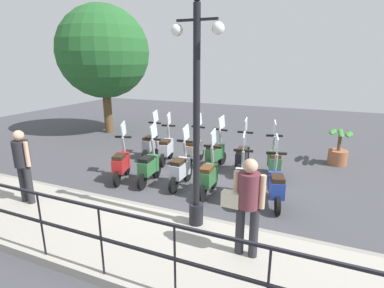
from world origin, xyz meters
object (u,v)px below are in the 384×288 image
at_px(scooter_near_1, 241,182).
at_px(lamp_post_near, 196,134).
at_px(scooter_far_5, 151,144).
at_px(scooter_near_0, 276,185).
at_px(potted_palm, 338,151).
at_px(scooter_far_4, 166,148).
at_px(scooter_far_0, 274,161).
at_px(scooter_far_2, 216,153).
at_px(scooter_near_5, 121,163).
at_px(scooter_near_2, 208,176).
at_px(pedestrian_with_bag, 247,200).
at_px(scooter_far_3, 194,149).
at_px(scooter_near_3, 181,169).
at_px(scooter_far_1, 242,157).
at_px(scooter_near_4, 149,166).
at_px(tree_large, 103,52).
at_px(pedestrian_distant, 22,161).

bearing_deg(scooter_near_1, lamp_post_near, 152.28).
bearing_deg(scooter_far_5, scooter_near_0, -115.55).
xyz_separation_m(potted_palm, scooter_far_4, (-1.91, 4.93, 0.04)).
xyz_separation_m(potted_palm, scooter_far_0, (-1.93, 1.65, 0.04)).
height_order(scooter_near_0, scooter_far_2, same).
distance_m(scooter_near_5, scooter_far_0, 4.09).
bearing_deg(scooter_far_2, scooter_far_4, 104.21).
relative_size(scooter_near_5, scooter_far_4, 1.00).
height_order(scooter_near_2, scooter_far_2, same).
bearing_deg(lamp_post_near, scooter_near_1, -17.26).
bearing_deg(potted_palm, scooter_near_5, 124.38).
bearing_deg(scooter_near_5, scooter_far_2, -64.82).
bearing_deg(pedestrian_with_bag, scooter_near_1, 18.10).
bearing_deg(scooter_far_3, scooter_near_3, -164.79).
bearing_deg(scooter_near_3, scooter_far_1, -37.03).
bearing_deg(pedestrian_with_bag, potted_palm, -12.56).
xyz_separation_m(scooter_near_0, scooter_near_4, (0.01, 3.20, 0.00)).
bearing_deg(scooter_far_5, tree_large, 54.06).
relative_size(scooter_near_2, scooter_far_1, 1.00).
xyz_separation_m(potted_palm, scooter_far_3, (-1.73, 4.07, 0.04)).
xyz_separation_m(pedestrian_distant, scooter_near_2, (2.15, -3.36, -0.60)).
bearing_deg(scooter_far_4, scooter_near_2, -141.23).
distance_m(pedestrian_with_bag, scooter_near_2, 2.58).
bearing_deg(tree_large, potted_palm, -94.66).
relative_size(lamp_post_near, scooter_far_0, 2.56).
height_order(tree_large, scooter_near_0, tree_large).
bearing_deg(tree_large, scooter_far_1, -111.35).
relative_size(scooter_near_3, scooter_near_4, 1.00).
xyz_separation_m(pedestrian_with_bag, scooter_far_5, (4.01, 4.05, -0.60)).
distance_m(lamp_post_near, scooter_near_0, 2.46).
height_order(tree_large, scooter_near_5, tree_large).
relative_size(scooter_near_2, scooter_far_0, 1.00).
xyz_separation_m(scooter_near_1, scooter_near_5, (-0.02, 3.23, 0.00)).
distance_m(pedestrian_distant, scooter_far_3, 4.64).
xyz_separation_m(scooter_far_3, scooter_far_4, (-0.18, 0.86, 0.00)).
bearing_deg(scooter_far_1, potted_palm, -57.10).
xyz_separation_m(scooter_near_1, scooter_near_4, (0.09, 2.45, 0.00)).
relative_size(lamp_post_near, scooter_far_4, 2.56).
distance_m(pedestrian_with_bag, pedestrian_distant, 4.74).
height_order(scooter_far_2, scooter_far_5, same).
bearing_deg(pedestrian_distant, lamp_post_near, 104.97).
distance_m(tree_large, scooter_far_0, 8.57).
height_order(scooter_near_0, scooter_far_5, same).
distance_m(pedestrian_distant, scooter_far_4, 4.13).
distance_m(scooter_near_3, scooter_far_4, 1.94).
bearing_deg(scooter_far_3, lamp_post_near, -152.91).
relative_size(potted_palm, scooter_far_1, 0.69).
relative_size(tree_large, scooter_near_2, 3.47).
bearing_deg(pedestrian_with_bag, scooter_far_5, 47.79).
bearing_deg(pedestrian_distant, scooter_near_3, 138.18).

